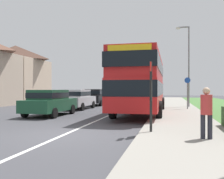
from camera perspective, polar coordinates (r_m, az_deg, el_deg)
ground_plane at (r=9.22m, az=-10.72°, el=-10.01°), size 120.00×120.00×0.00m
lane_marking_centre at (r=16.80m, az=0.33°, el=-5.44°), size 0.14×60.00×0.01m
pavement_near_side at (r=14.41m, az=15.14°, el=-6.13°), size 3.20×68.00×0.12m
double_decker_bus at (r=16.28m, az=6.62°, el=1.91°), size 2.80×9.96×3.70m
parked_car_dark_green at (r=15.78m, az=-13.94°, el=-2.63°), size 2.00×4.28×1.58m
parked_car_silver at (r=20.54m, az=-7.91°, el=-2.00°), size 1.98×4.43×1.58m
parked_car_black at (r=25.37m, az=-3.61°, el=-1.57°), size 1.87×4.39×1.62m
pedestrian_at_stop at (r=8.09m, az=20.59°, el=-4.46°), size 0.34×0.34×1.67m
bus_stop_sign at (r=8.97m, az=8.82°, el=-0.41°), size 0.09×0.52×2.60m
cycle_route_sign at (r=20.03m, az=16.72°, el=-0.48°), size 0.44×0.08×2.52m
street_lamp_mid at (r=22.81m, az=16.73°, el=6.23°), size 1.14×0.20×7.04m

